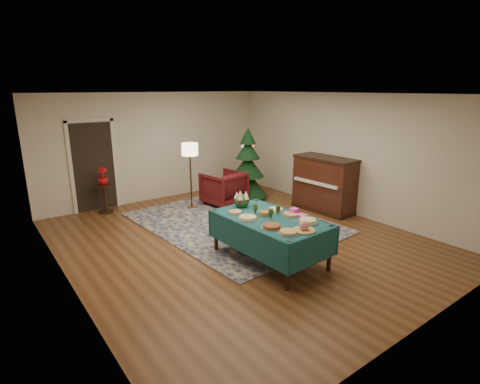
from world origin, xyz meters
TOP-DOWN VIEW (x-y plane):
  - room_shell at (0.00, 0.00)m, footprint 7.00×7.00m
  - doorway at (-1.60, 3.48)m, footprint 1.08×0.04m
  - rug at (0.44, 0.80)m, footprint 3.48×4.41m
  - buffet_table at (-0.11, -1.02)m, footprint 1.22×1.98m
  - platter_0 at (-0.35, -1.70)m, footprint 0.29×0.29m
  - platter_1 at (-0.09, -1.76)m, footprint 0.34×0.34m
  - platter_2 at (0.21, -1.55)m, footprint 0.31×0.31m
  - platter_3 at (-0.39, -1.37)m, footprint 0.32×0.32m
  - platter_4 at (0.24, -1.14)m, footprint 0.29×0.29m
  - platter_5 at (-0.44, -0.85)m, footprint 0.32×0.32m
  - platter_6 at (-0.10, -0.87)m, footprint 0.24×0.24m
  - platter_7 at (0.22, -0.79)m, footprint 0.28×0.28m
  - platter_8 at (-0.43, -0.49)m, footprint 0.25×0.25m
  - goblet_0 at (-0.18, -0.72)m, footprint 0.08×0.08m
  - goblet_1 at (0.08, -1.00)m, footprint 0.08×0.08m
  - goblet_2 at (-0.14, -1.07)m, footprint 0.08×0.08m
  - napkin_stack at (0.35, -1.30)m, footprint 0.16×0.16m
  - gift_box at (0.35, -1.11)m, footprint 0.13×0.13m
  - centerpiece at (-0.12, -0.27)m, footprint 0.27×0.27m
  - armchair at (1.03, 2.01)m, footprint 1.00×0.95m
  - floor_lamp at (0.26, 2.27)m, footprint 0.38×0.38m
  - side_table at (-1.52, 3.14)m, footprint 0.37×0.37m
  - potted_plant at (-1.52, 3.14)m, footprint 0.23×0.41m
  - christmas_tree at (1.81, 2.05)m, footprint 1.33×1.33m
  - piano at (2.67, 0.25)m, footprint 0.76×1.50m

SIDE VIEW (x-z plane):
  - rug at x=0.44m, z-range 0.00..0.02m
  - side_table at x=-1.52m, z-range -0.01..0.65m
  - armchair at x=1.03m, z-range 0.00..0.91m
  - buffet_table at x=-0.11m, z-range 0.23..0.98m
  - piano at x=2.67m, z-range -0.01..1.26m
  - platter_4 at x=0.24m, z-range 0.75..0.79m
  - platter_7 at x=0.22m, z-range 0.75..0.79m
  - platter_8 at x=-0.43m, z-range 0.75..0.79m
  - napkin_stack at x=0.35m, z-range 0.75..0.79m
  - platter_0 at x=-0.35m, z-range 0.75..0.80m
  - platter_3 at x=-0.39m, z-range 0.75..0.80m
  - platter_5 at x=-0.44m, z-range 0.75..0.80m
  - potted_plant at x=-1.52m, z-range 0.66..0.89m
  - platter_2 at x=0.21m, z-range 0.75..0.81m
  - platter_6 at x=-0.10m, z-range 0.75..0.82m
  - gift_box at x=0.35m, z-range 0.75..0.85m
  - platter_1 at x=-0.09m, z-range 0.73..0.90m
  - christmas_tree at x=1.81m, z-range -0.09..1.76m
  - goblet_0 at x=-0.18m, z-range 0.76..0.93m
  - goblet_1 at x=0.08m, z-range 0.76..0.93m
  - goblet_2 at x=-0.14m, z-range 0.76..0.93m
  - centerpiece at x=-0.12m, z-range 0.73..1.04m
  - doorway at x=-1.60m, z-range 0.02..2.18m
  - floor_lamp at x=0.26m, z-range 0.54..2.11m
  - room_shell at x=0.00m, z-range -2.15..4.85m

